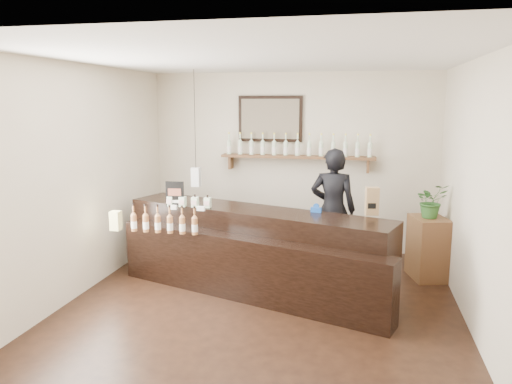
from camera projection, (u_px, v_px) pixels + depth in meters
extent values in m
plane|color=black|center=(260.00, 307.00, 5.77)|extent=(5.00, 5.00, 0.00)
plane|color=beige|center=(292.00, 162.00, 7.93)|extent=(4.50, 0.00, 4.50)
plane|color=beige|center=(180.00, 254.00, 3.12)|extent=(4.50, 0.00, 4.50)
plane|color=beige|center=(77.00, 181.00, 5.99)|extent=(0.00, 5.00, 5.00)
plane|color=beige|center=(477.00, 196.00, 5.06)|extent=(0.00, 5.00, 5.00)
plane|color=white|center=(261.00, 58.00, 5.28)|extent=(5.00, 5.00, 0.00)
cube|color=brown|center=(297.00, 157.00, 7.77)|extent=(2.40, 0.25, 0.04)
cube|color=brown|center=(231.00, 162.00, 8.04)|extent=(0.04, 0.20, 0.20)
cube|color=brown|center=(368.00, 166.00, 7.59)|extent=(0.04, 0.20, 0.20)
cube|color=black|center=(270.00, 119.00, 7.85)|extent=(1.02, 0.04, 0.72)
cube|color=#3F3829|center=(270.00, 119.00, 7.83)|extent=(0.92, 0.01, 0.62)
cube|color=white|center=(196.00, 177.00, 7.36)|extent=(0.12, 0.12, 0.28)
cylinder|color=black|center=(195.00, 119.00, 7.21)|extent=(0.01, 0.01, 1.41)
cylinder|color=silver|center=(229.00, 148.00, 7.97)|extent=(0.07, 0.07, 0.20)
cone|color=silver|center=(229.00, 140.00, 7.95)|extent=(0.07, 0.07, 0.05)
cylinder|color=silver|center=(229.00, 136.00, 7.94)|extent=(0.02, 0.02, 0.07)
cylinder|color=yellow|center=(229.00, 133.00, 7.93)|extent=(0.03, 0.03, 0.02)
cylinder|color=white|center=(229.00, 149.00, 7.98)|extent=(0.07, 0.07, 0.09)
cylinder|color=silver|center=(240.00, 148.00, 7.93)|extent=(0.07, 0.07, 0.20)
cone|color=silver|center=(240.00, 140.00, 7.91)|extent=(0.07, 0.07, 0.05)
cylinder|color=silver|center=(240.00, 136.00, 7.90)|extent=(0.02, 0.02, 0.07)
cylinder|color=yellow|center=(240.00, 133.00, 7.89)|extent=(0.03, 0.03, 0.02)
cylinder|color=white|center=(240.00, 149.00, 7.94)|extent=(0.07, 0.07, 0.09)
cylinder|color=silver|center=(251.00, 148.00, 7.90)|extent=(0.07, 0.07, 0.20)
cone|color=silver|center=(251.00, 140.00, 7.87)|extent=(0.07, 0.07, 0.05)
cylinder|color=silver|center=(251.00, 136.00, 7.86)|extent=(0.02, 0.02, 0.07)
cylinder|color=yellow|center=(251.00, 133.00, 7.85)|extent=(0.03, 0.03, 0.02)
cylinder|color=white|center=(251.00, 149.00, 7.90)|extent=(0.07, 0.07, 0.09)
cylinder|color=silver|center=(263.00, 148.00, 7.86)|extent=(0.07, 0.07, 0.20)
cone|color=silver|center=(263.00, 140.00, 7.84)|extent=(0.07, 0.07, 0.05)
cylinder|color=silver|center=(263.00, 136.00, 7.83)|extent=(0.02, 0.02, 0.07)
cylinder|color=yellow|center=(263.00, 133.00, 7.82)|extent=(0.03, 0.03, 0.02)
cylinder|color=white|center=(263.00, 150.00, 7.86)|extent=(0.07, 0.07, 0.09)
cylinder|color=silver|center=(274.00, 149.00, 7.82)|extent=(0.07, 0.07, 0.20)
cone|color=silver|center=(274.00, 140.00, 7.80)|extent=(0.07, 0.07, 0.05)
cylinder|color=silver|center=(274.00, 137.00, 7.79)|extent=(0.02, 0.02, 0.07)
cylinder|color=yellow|center=(274.00, 134.00, 7.78)|extent=(0.03, 0.03, 0.02)
cylinder|color=white|center=(274.00, 150.00, 7.82)|extent=(0.07, 0.07, 0.09)
cylinder|color=silver|center=(286.00, 149.00, 7.78)|extent=(0.07, 0.07, 0.20)
cone|color=silver|center=(286.00, 141.00, 7.76)|extent=(0.07, 0.07, 0.05)
cylinder|color=silver|center=(286.00, 137.00, 7.75)|extent=(0.02, 0.02, 0.07)
cylinder|color=yellow|center=(286.00, 134.00, 7.74)|extent=(0.03, 0.03, 0.02)
cylinder|color=white|center=(286.00, 150.00, 7.79)|extent=(0.07, 0.07, 0.09)
cylinder|color=silver|center=(297.00, 149.00, 7.74)|extent=(0.07, 0.07, 0.20)
cone|color=silver|center=(298.00, 141.00, 7.72)|extent=(0.07, 0.07, 0.05)
cylinder|color=silver|center=(298.00, 137.00, 7.71)|extent=(0.02, 0.02, 0.07)
cylinder|color=yellow|center=(298.00, 134.00, 7.70)|extent=(0.03, 0.03, 0.02)
cylinder|color=white|center=(297.00, 150.00, 7.75)|extent=(0.07, 0.07, 0.09)
cylinder|color=silver|center=(309.00, 149.00, 7.71)|extent=(0.07, 0.07, 0.20)
cone|color=silver|center=(309.00, 141.00, 7.68)|extent=(0.07, 0.07, 0.05)
cylinder|color=silver|center=(309.00, 137.00, 7.67)|extent=(0.02, 0.02, 0.07)
cylinder|color=yellow|center=(309.00, 134.00, 7.67)|extent=(0.03, 0.03, 0.02)
cylinder|color=white|center=(309.00, 151.00, 7.71)|extent=(0.07, 0.07, 0.09)
cylinder|color=silver|center=(321.00, 149.00, 7.67)|extent=(0.07, 0.07, 0.20)
cone|color=silver|center=(321.00, 141.00, 7.65)|extent=(0.07, 0.07, 0.05)
cylinder|color=silver|center=(321.00, 137.00, 7.64)|extent=(0.02, 0.02, 0.07)
cylinder|color=yellow|center=(321.00, 134.00, 7.63)|extent=(0.03, 0.03, 0.02)
cylinder|color=white|center=(321.00, 151.00, 7.67)|extent=(0.07, 0.07, 0.09)
cylinder|color=silver|center=(333.00, 150.00, 7.63)|extent=(0.07, 0.07, 0.20)
cone|color=silver|center=(333.00, 141.00, 7.61)|extent=(0.07, 0.07, 0.05)
cylinder|color=silver|center=(333.00, 137.00, 7.60)|extent=(0.02, 0.02, 0.07)
cylinder|color=yellow|center=(333.00, 134.00, 7.59)|extent=(0.03, 0.03, 0.02)
cylinder|color=white|center=(333.00, 151.00, 7.64)|extent=(0.07, 0.07, 0.09)
cylinder|color=silver|center=(345.00, 150.00, 7.59)|extent=(0.07, 0.07, 0.20)
cone|color=silver|center=(345.00, 142.00, 7.57)|extent=(0.07, 0.07, 0.05)
cylinder|color=silver|center=(346.00, 138.00, 7.56)|extent=(0.02, 0.02, 0.07)
cylinder|color=yellow|center=(346.00, 134.00, 7.55)|extent=(0.03, 0.03, 0.02)
cylinder|color=white|center=(345.00, 151.00, 7.60)|extent=(0.07, 0.07, 0.09)
cylinder|color=silver|center=(357.00, 150.00, 7.56)|extent=(0.07, 0.07, 0.20)
cone|color=silver|center=(358.00, 142.00, 7.53)|extent=(0.07, 0.07, 0.05)
cylinder|color=silver|center=(358.00, 138.00, 7.52)|extent=(0.02, 0.02, 0.07)
cylinder|color=yellow|center=(358.00, 135.00, 7.51)|extent=(0.03, 0.03, 0.02)
cylinder|color=white|center=(357.00, 151.00, 7.56)|extent=(0.07, 0.07, 0.09)
cylinder|color=silver|center=(370.00, 150.00, 7.52)|extent=(0.07, 0.07, 0.20)
cone|color=silver|center=(370.00, 142.00, 7.50)|extent=(0.07, 0.07, 0.05)
cylinder|color=silver|center=(370.00, 138.00, 7.48)|extent=(0.02, 0.02, 0.07)
cylinder|color=yellow|center=(370.00, 135.00, 7.48)|extent=(0.03, 0.03, 0.02)
cylinder|color=white|center=(370.00, 152.00, 7.52)|extent=(0.07, 0.07, 0.09)
cube|color=black|center=(254.00, 247.00, 6.40)|extent=(3.61, 1.75, 1.00)
cube|color=black|center=(246.00, 268.00, 5.97)|extent=(3.51, 1.45, 0.76)
cube|color=white|center=(173.00, 207.00, 6.29)|extent=(0.10, 0.04, 0.05)
cube|color=white|center=(201.00, 209.00, 6.22)|extent=(0.10, 0.04, 0.05)
cube|color=#E7E08D|center=(116.00, 225.00, 6.23)|extent=(0.12, 0.12, 0.12)
cube|color=#E7E08D|center=(116.00, 216.00, 6.21)|extent=(0.12, 0.12, 0.12)
cube|color=silver|center=(170.00, 201.00, 6.48)|extent=(0.08, 0.08, 0.13)
cube|color=beige|center=(169.00, 202.00, 6.43)|extent=(0.07, 0.00, 0.06)
cylinder|color=black|center=(170.00, 195.00, 6.46)|extent=(0.02, 0.02, 0.03)
cube|color=silver|center=(183.00, 202.00, 6.44)|extent=(0.08, 0.08, 0.13)
cube|color=beige|center=(181.00, 202.00, 6.40)|extent=(0.07, 0.00, 0.06)
cylinder|color=black|center=(182.00, 195.00, 6.43)|extent=(0.02, 0.02, 0.03)
cube|color=silver|center=(195.00, 202.00, 6.41)|extent=(0.08, 0.08, 0.13)
cube|color=beige|center=(194.00, 203.00, 6.36)|extent=(0.07, 0.00, 0.06)
cylinder|color=black|center=(195.00, 196.00, 6.40)|extent=(0.02, 0.02, 0.03)
cube|color=silver|center=(208.00, 203.00, 6.38)|extent=(0.08, 0.08, 0.13)
cube|color=beige|center=(206.00, 203.00, 6.33)|extent=(0.07, 0.00, 0.06)
cylinder|color=black|center=(207.00, 196.00, 6.36)|extent=(0.02, 0.02, 0.03)
cylinder|color=#A06436|center=(134.00, 223.00, 6.18)|extent=(0.07, 0.07, 0.20)
cone|color=#A06436|center=(133.00, 213.00, 6.15)|extent=(0.07, 0.07, 0.05)
cylinder|color=#A06436|center=(133.00, 208.00, 6.14)|extent=(0.02, 0.02, 0.07)
cylinder|color=black|center=(133.00, 205.00, 6.13)|extent=(0.03, 0.03, 0.02)
cylinder|color=white|center=(134.00, 225.00, 6.18)|extent=(0.07, 0.07, 0.09)
cylinder|color=#A06436|center=(146.00, 224.00, 6.14)|extent=(0.07, 0.07, 0.20)
cone|color=#A06436|center=(145.00, 214.00, 6.12)|extent=(0.07, 0.07, 0.05)
cylinder|color=#A06436|center=(145.00, 209.00, 6.11)|extent=(0.02, 0.02, 0.07)
cylinder|color=black|center=(145.00, 205.00, 6.10)|extent=(0.03, 0.03, 0.02)
cylinder|color=white|center=(146.00, 225.00, 6.15)|extent=(0.07, 0.07, 0.09)
cylinder|color=#A06436|center=(158.00, 224.00, 6.11)|extent=(0.07, 0.07, 0.20)
cone|color=#A06436|center=(157.00, 214.00, 6.09)|extent=(0.07, 0.07, 0.05)
cylinder|color=#A06436|center=(157.00, 209.00, 6.08)|extent=(0.02, 0.02, 0.07)
cylinder|color=black|center=(157.00, 206.00, 6.07)|extent=(0.03, 0.03, 0.02)
cylinder|color=white|center=(158.00, 226.00, 6.11)|extent=(0.07, 0.07, 0.09)
cylinder|color=#A06436|center=(170.00, 225.00, 6.08)|extent=(0.07, 0.07, 0.20)
cone|color=#A06436|center=(170.00, 215.00, 6.05)|extent=(0.07, 0.07, 0.05)
cylinder|color=#A06436|center=(170.00, 210.00, 6.04)|extent=(0.02, 0.02, 0.07)
cylinder|color=black|center=(169.00, 206.00, 6.04)|extent=(0.03, 0.03, 0.02)
cylinder|color=white|center=(170.00, 227.00, 6.08)|extent=(0.07, 0.07, 0.09)
cylinder|color=#A06436|center=(182.00, 226.00, 6.04)|extent=(0.07, 0.07, 0.20)
cone|color=#A06436|center=(182.00, 215.00, 6.02)|extent=(0.07, 0.07, 0.05)
cylinder|color=#A06436|center=(182.00, 211.00, 6.01)|extent=(0.02, 0.02, 0.07)
cylinder|color=black|center=(182.00, 207.00, 6.00)|extent=(0.03, 0.03, 0.02)
cylinder|color=white|center=(182.00, 227.00, 6.05)|extent=(0.07, 0.07, 0.09)
cylinder|color=#A06436|center=(195.00, 226.00, 6.01)|extent=(0.07, 0.07, 0.20)
cone|color=#A06436|center=(195.00, 216.00, 5.99)|extent=(0.07, 0.07, 0.05)
cylinder|color=#A06436|center=(194.00, 211.00, 5.98)|extent=(0.02, 0.02, 0.07)
cylinder|color=black|center=(194.00, 207.00, 5.97)|extent=(0.03, 0.03, 0.02)
cylinder|color=white|center=(195.00, 228.00, 6.02)|extent=(0.07, 0.07, 0.09)
cube|color=black|center=(175.00, 194.00, 6.43)|extent=(0.24, 0.04, 0.33)
cube|color=brown|center=(174.00, 192.00, 6.41)|extent=(0.17, 0.02, 0.09)
cube|color=white|center=(175.00, 202.00, 6.43)|extent=(0.17, 0.02, 0.04)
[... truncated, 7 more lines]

